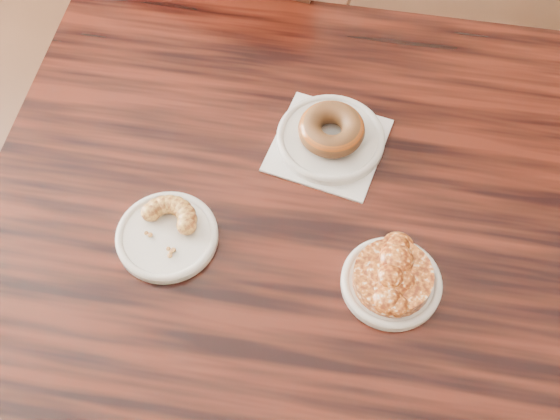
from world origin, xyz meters
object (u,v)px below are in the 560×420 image
at_px(glazed_donut, 331,129).
at_px(apple_fritter, 393,276).
at_px(cruller_fragment, 165,230).
at_px(cafe_table, 291,321).
at_px(chair_far, 253,26).

height_order(glazed_donut, apple_fritter, glazed_donut).
distance_m(glazed_donut, cruller_fragment, 0.31).
bearing_deg(glazed_donut, cafe_table, -87.68).
xyz_separation_m(glazed_donut, apple_fritter, (0.17, -0.21, -0.00)).
bearing_deg(cruller_fragment, cafe_table, 27.73).
bearing_deg(apple_fritter, glazed_donut, 129.86).
bearing_deg(cafe_table, apple_fritter, -23.85).
xyz_separation_m(chair_far, apple_fritter, (0.54, -0.68, 0.33)).
distance_m(apple_fritter, cruller_fragment, 0.34).
bearing_deg(apple_fritter, chair_far, 128.26).
bearing_deg(cafe_table, cruller_fragment, -165.35).
height_order(cafe_table, glazed_donut, glazed_donut).
xyz_separation_m(cafe_table, cruller_fragment, (-0.17, -0.09, 0.40)).
xyz_separation_m(glazed_donut, cruller_fragment, (-0.16, -0.27, -0.01)).
xyz_separation_m(chair_far, cruller_fragment, (0.20, -0.74, 0.33)).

